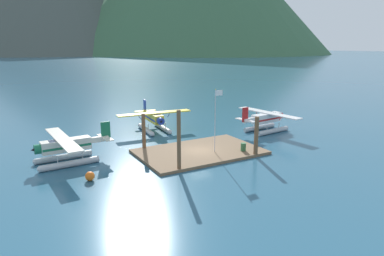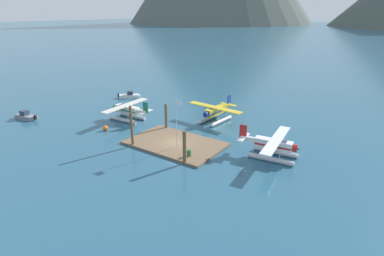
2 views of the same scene
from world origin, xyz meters
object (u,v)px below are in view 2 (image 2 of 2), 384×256
at_px(flagpole, 177,118).
at_px(fuel_drum, 189,153).
at_px(seaplane_cream_port_fwd, 127,111).
at_px(boat_grey_open_sw, 26,116).
at_px(boat_white_open_west, 130,96).
at_px(seaplane_yellow_bow_centre, 215,113).
at_px(mooring_buoy, 105,128).
at_px(seaplane_white_stbd_fwd, 273,147).

xyz_separation_m(flagpole, fuel_drum, (2.86, -1.28, -3.81)).
relative_size(seaplane_cream_port_fwd, boat_grey_open_sw, 2.16).
height_order(fuel_drum, seaplane_cream_port_fwd, seaplane_cream_port_fwd).
bearing_deg(boat_white_open_west, seaplane_yellow_bow_centre, -6.65).
distance_m(flagpole, fuel_drum, 4.94).
xyz_separation_m(seaplane_yellow_bow_centre, seaplane_cream_port_fwd, (-13.17, -8.06, 0.00)).
xyz_separation_m(fuel_drum, mooring_buoy, (-16.76, 0.44, -0.32)).
xyz_separation_m(seaplane_white_stbd_fwd, boat_grey_open_sw, (-42.00, -10.02, -1.09)).
distance_m(flagpole, boat_grey_open_sw, 30.87).
height_order(mooring_buoy, seaplane_yellow_bow_centre, seaplane_yellow_bow_centre).
bearing_deg(mooring_buoy, boat_white_open_west, 124.48).
bearing_deg(seaplane_white_stbd_fwd, boat_white_open_west, 163.82).
height_order(seaplane_white_stbd_fwd, seaplane_yellow_bow_centre, same).
height_order(fuel_drum, seaplane_yellow_bow_centre, seaplane_yellow_bow_centre).
xyz_separation_m(mooring_buoy, boat_white_open_west, (-11.43, 16.65, 0.06)).
xyz_separation_m(mooring_buoy, seaplane_white_stbd_fwd, (25.71, 5.87, 1.15)).
xyz_separation_m(flagpole, boat_grey_open_sw, (-30.19, -4.98, -4.07)).
bearing_deg(seaplane_cream_port_fwd, seaplane_white_stbd_fwd, 0.10).
bearing_deg(boat_grey_open_sw, seaplane_yellow_bow_centre, 32.26).
distance_m(fuel_drum, seaplane_white_stbd_fwd, 10.98).
height_order(mooring_buoy, seaplane_cream_port_fwd, seaplane_cream_port_fwd).
relative_size(seaplane_cream_port_fwd, boat_white_open_west, 2.55).
bearing_deg(fuel_drum, seaplane_white_stbd_fwd, 35.20).
bearing_deg(flagpole, seaplane_white_stbd_fwd, 23.09).
relative_size(fuel_drum, boat_grey_open_sw, 0.18).
distance_m(seaplane_white_stbd_fwd, boat_grey_open_sw, 43.19).
bearing_deg(boat_white_open_west, fuel_drum, -31.22).
bearing_deg(mooring_buoy, seaplane_yellow_bow_centre, 48.52).
bearing_deg(seaplane_white_stbd_fwd, seaplane_yellow_bow_centre, 149.19).
bearing_deg(boat_grey_open_sw, flagpole, 9.37).
distance_m(mooring_buoy, boat_white_open_west, 20.19).
relative_size(flagpole, fuel_drum, 7.89).
distance_m(flagpole, seaplane_white_stbd_fwd, 13.18).
distance_m(fuel_drum, seaplane_cream_port_fwd, 18.75).
distance_m(seaplane_white_stbd_fwd, boat_white_open_west, 38.69).
bearing_deg(boat_white_open_west, seaplane_cream_port_fwd, -45.77).
bearing_deg(seaplane_cream_port_fwd, flagpole, -18.63).
relative_size(seaplane_white_stbd_fwd, boat_white_open_west, 2.56).
height_order(flagpole, seaplane_cream_port_fwd, flagpole).
xyz_separation_m(fuel_drum, seaplane_yellow_bow_centre, (-4.49, 14.32, 0.84)).
relative_size(fuel_drum, seaplane_yellow_bow_centre, 0.08).
height_order(fuel_drum, boat_grey_open_sw, boat_grey_open_sw).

